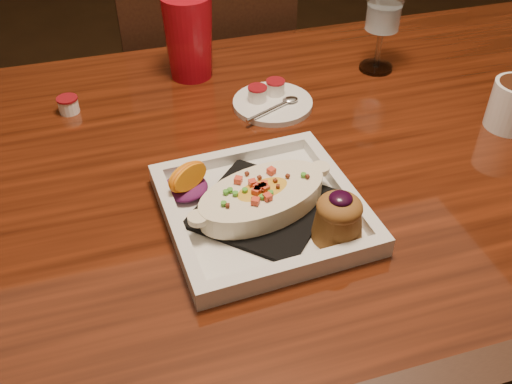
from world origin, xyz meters
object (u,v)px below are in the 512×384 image
object	(u,v)px
goblet	(384,14)
saucer	(271,101)
red_tumbler	(189,37)
table	(283,204)
plate	(269,205)
chair_far	(205,97)

from	to	relation	value
goblet	saucer	xyz separation A→B (m)	(-0.24, -0.07, -0.10)
saucer	red_tumbler	bearing A→B (deg)	126.14
table	plate	size ratio (longest dim) A/B	5.39
plate	table	bearing A→B (deg)	59.00
goblet	saucer	size ratio (longest dim) A/B	1.15
chair_far	red_tumbler	bearing A→B (deg)	74.97
chair_far	saucer	size ratio (longest dim) A/B	6.47
chair_far	red_tumbler	distance (m)	0.46
chair_far	red_tumbler	world-z (taller)	chair_far
table	goblet	xyz separation A→B (m)	(0.27, 0.23, 0.21)
chair_far	goblet	size ratio (longest dim) A/B	5.63
table	red_tumbler	xyz separation A→B (m)	(-0.09, 0.31, 0.18)
chair_far	goblet	bearing A→B (deg)	124.11
chair_far	goblet	world-z (taller)	chair_far
table	goblet	bearing A→B (deg)	40.28
plate	red_tumbler	distance (m)	0.44
goblet	red_tumbler	distance (m)	0.37
saucer	goblet	bearing A→B (deg)	16.56
red_tumbler	plate	bearing A→B (deg)	-87.71
plate	saucer	xyz separation A→B (m)	(0.10, 0.29, -0.02)
table	saucer	bearing A→B (deg)	79.85
table	chair_far	size ratio (longest dim) A/B	1.61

